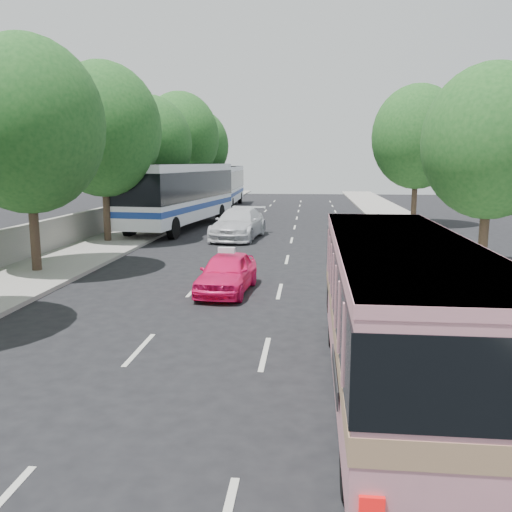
# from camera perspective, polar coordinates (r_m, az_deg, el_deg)

# --- Properties ---
(ground) EXTENTS (120.00, 120.00, 0.00)m
(ground) POSITION_cam_1_polar(r_m,az_deg,el_deg) (14.38, -2.41, -7.38)
(ground) COLOR black
(ground) RESTS_ON ground
(sidewalk_left) EXTENTS (4.00, 90.00, 0.15)m
(sidewalk_left) POSITION_cam_1_polar(r_m,az_deg,el_deg) (35.43, -11.57, 2.88)
(sidewalk_left) COLOR #9E998E
(sidewalk_left) RESTS_ON ground
(sidewalk_right) EXTENTS (4.00, 90.00, 0.12)m
(sidewalk_right) POSITION_cam_1_polar(r_m,az_deg,el_deg) (34.49, 16.56, 2.46)
(sidewalk_right) COLOR #9E998E
(sidewalk_right) RESTS_ON ground
(low_wall) EXTENTS (0.30, 90.00, 1.50)m
(low_wall) POSITION_cam_1_polar(r_m,az_deg,el_deg) (35.92, -14.37, 4.19)
(low_wall) COLOR #9E998E
(low_wall) RESTS_ON sidewalk_left
(tree_left_b) EXTENTS (5.70, 5.70, 8.88)m
(tree_left_b) POSITION_cam_1_polar(r_m,az_deg,el_deg) (22.17, -22.89, 13.14)
(tree_left_b) COLOR #38281E
(tree_left_b) RESTS_ON ground
(tree_left_c) EXTENTS (6.00, 6.00, 9.35)m
(tree_left_c) POSITION_cam_1_polar(r_m,az_deg,el_deg) (29.56, -15.75, 13.12)
(tree_left_c) COLOR #38281E
(tree_left_c) RESTS_ON ground
(tree_left_d) EXTENTS (5.52, 5.52, 8.60)m
(tree_left_d) POSITION_cam_1_polar(r_m,az_deg,el_deg) (37.07, -11.01, 11.82)
(tree_left_d) COLOR #38281E
(tree_left_d) RESTS_ON ground
(tree_left_e) EXTENTS (6.30, 6.30, 9.82)m
(tree_left_e) POSITION_cam_1_polar(r_m,az_deg,el_deg) (44.81, -7.94, 12.56)
(tree_left_e) COLOR #38281E
(tree_left_e) RESTS_ON ground
(tree_left_f) EXTENTS (5.88, 5.88, 9.16)m
(tree_left_f) POSITION_cam_1_polar(r_m,az_deg,el_deg) (52.64, -6.08, 11.71)
(tree_left_f) COLOR #38281E
(tree_left_f) RESTS_ON ground
(tree_right_near) EXTENTS (5.10, 5.10, 7.95)m
(tree_right_near) POSITION_cam_1_polar(r_m,az_deg,el_deg) (22.62, 23.71, 11.44)
(tree_right_near) COLOR #38281E
(tree_right_near) RESTS_ON ground
(tree_right_far) EXTENTS (6.00, 6.00, 9.35)m
(tree_right_far) POSITION_cam_1_polar(r_m,az_deg,el_deg) (38.26, 16.76, 12.25)
(tree_right_far) COLOR #38281E
(tree_right_far) RESTS_ON ground
(pink_bus) EXTENTS (2.41, 9.22, 2.94)m
(pink_bus) POSITION_cam_1_polar(r_m,az_deg,el_deg) (10.03, 14.81, -4.51)
(pink_bus) COLOR #CB8391
(pink_bus) RESTS_ON ground
(pink_taxi) EXTENTS (1.85, 3.99, 1.32)m
(pink_taxi) POSITION_cam_1_polar(r_m,az_deg,el_deg) (17.90, -3.09, -1.75)
(pink_taxi) COLOR #FF1666
(pink_taxi) RESTS_ON ground
(white_pickup) EXTENTS (2.97, 6.01, 1.68)m
(white_pickup) POSITION_cam_1_polar(r_m,az_deg,el_deg) (30.46, -1.85, 3.42)
(white_pickup) COLOR silver
(white_pickup) RESTS_ON ground
(tour_coach_front) EXTENTS (4.65, 14.06, 4.13)m
(tour_coach_front) POSITION_cam_1_polar(r_m,az_deg,el_deg) (35.32, -7.93, 6.90)
(tour_coach_front) COLOR white
(tour_coach_front) RESTS_ON ground
(tour_coach_rear) EXTENTS (3.24, 12.93, 3.84)m
(tour_coach_rear) POSITION_cam_1_polar(r_m,az_deg,el_deg) (52.52, -3.44, 7.73)
(tour_coach_rear) COLOR white
(tour_coach_rear) RESTS_ON ground
(taxi_roof_sign) EXTENTS (0.56, 0.22, 0.18)m
(taxi_roof_sign) POSITION_cam_1_polar(r_m,az_deg,el_deg) (17.77, -3.11, 0.62)
(taxi_roof_sign) COLOR silver
(taxi_roof_sign) RESTS_ON pink_taxi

